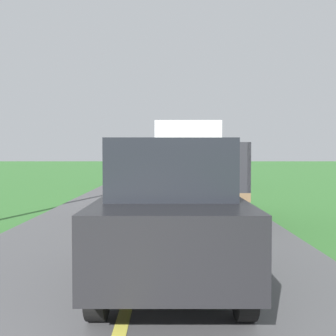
{
  "coord_description": "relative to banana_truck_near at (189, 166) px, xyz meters",
  "views": [
    {
      "loc": [
        0.47,
        -0.89,
        1.82
      ],
      "look_at": [
        0.43,
        11.14,
        1.4
      ],
      "focal_mm": 42.58,
      "sensor_mm": 36.0,
      "label": 1
    }
  ],
  "objects": [
    {
      "name": "following_car",
      "position": [
        -0.58,
        -6.94,
        -0.39
      ],
      "size": [
        1.74,
        4.1,
        1.92
      ],
      "color": "black",
      "rests_on": "road_surface"
    },
    {
      "name": "banana_truck_far",
      "position": [
        -0.04,
        11.39,
        0.01
      ],
      "size": [
        2.38,
        5.81,
        2.8
      ],
      "color": "#2D2D30",
      "rests_on": "road_surface"
    },
    {
      "name": "banana_truck_near",
      "position": [
        0.0,
        0.0,
        0.0
      ],
      "size": [
        2.38,
        5.82,
        2.8
      ],
      "color": "#2D2D30",
      "rests_on": "road_surface"
    }
  ]
}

